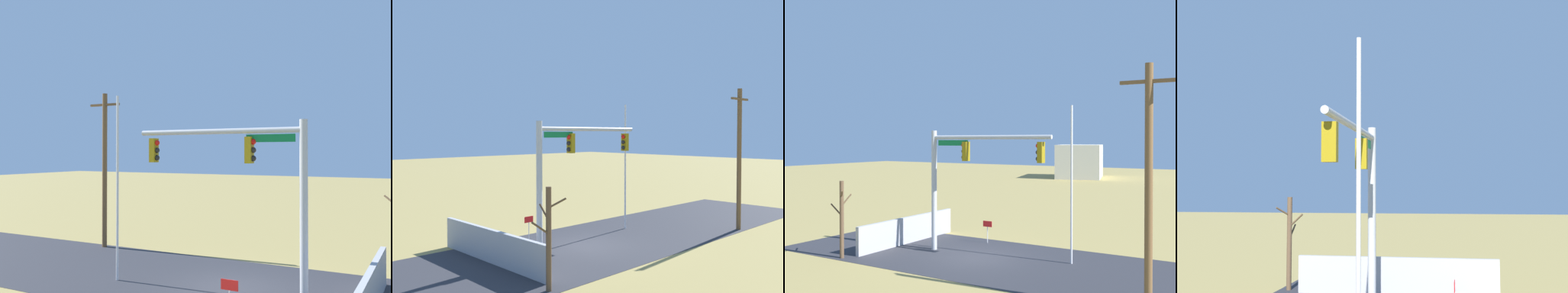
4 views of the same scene
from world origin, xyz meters
TOP-DOWN VIEW (x-y plane):
  - ground_plane at (0.00, 0.00)m, footprint 160.00×160.00m
  - road_surface at (-4.00, 0.00)m, footprint 28.00×8.00m
  - sidewalk_corner at (3.77, -0.25)m, footprint 6.00×6.00m
  - retaining_fence at (4.96, -0.81)m, footprint 0.20×7.68m
  - signal_mast at (0.96, -0.27)m, footprint 6.70×0.39m
  - flagpole at (-4.38, -1.22)m, footprint 0.10×0.10m
  - utility_pole at (-8.92, 3.57)m, footprint 1.90×0.26m
  - bare_tree at (5.40, 3.60)m, footprint 1.27×1.02m
  - open_sign at (1.25, -3.08)m, footprint 0.56×0.04m

SIDE VIEW (x-z plane):
  - ground_plane at x=0.00m, z-range 0.00..0.00m
  - sidewalk_corner at x=3.77m, z-range 0.00..0.01m
  - road_surface at x=-4.00m, z-range 0.00..0.01m
  - retaining_fence at x=4.96m, z-range 0.00..1.45m
  - open_sign at x=1.25m, z-range 0.30..1.52m
  - bare_tree at x=5.40m, z-range 0.06..3.78m
  - flagpole at x=-4.38m, z-range 0.00..7.28m
  - utility_pole at x=-8.92m, z-range 0.16..8.36m
  - signal_mast at x=0.96m, z-range 1.23..7.41m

